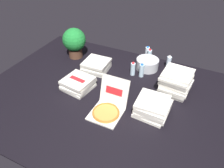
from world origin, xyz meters
TOP-DOWN VIEW (x-y plane):
  - ground_plane at (0.00, 0.00)m, footprint 3.20×2.40m
  - open_pizza_box at (0.16, -0.23)m, footprint 0.35×0.46m
  - pizza_stack_center_near at (-0.40, 0.48)m, footprint 0.39×0.39m
  - pizza_stack_center_far at (0.77, 0.48)m, footprint 0.40×0.40m
  - pizza_stack_right_far at (0.63, -0.03)m, footprint 0.39×0.38m
  - pizza_stack_left_far at (-0.40, -0.01)m, footprint 0.40×0.40m
  - ice_bucket at (0.27, 0.84)m, footprint 0.33×0.33m
  - water_bottle_0 at (0.14, 0.60)m, footprint 0.07×0.07m
  - water_bottle_1 at (0.26, 0.61)m, footprint 0.07×0.07m
  - water_bottle_2 at (0.55, 0.99)m, footprint 0.07×0.07m
  - water_bottle_3 at (0.23, 1.07)m, footprint 0.07×0.07m
  - water_bottle_4 at (0.17, 1.13)m, footprint 0.07×0.07m
  - potted_plant at (-0.89, 0.68)m, footprint 0.36×0.36m

SIDE VIEW (x-z plane):
  - ground_plane at x=0.00m, z-range -0.02..0.00m
  - open_pizza_box at x=0.16m, z-range -0.11..0.24m
  - pizza_stack_center_near at x=-0.40m, z-range 0.00..0.15m
  - pizza_stack_left_far at x=-0.40m, z-range 0.00..0.15m
  - ice_bucket at x=0.27m, z-range 0.00..0.15m
  - pizza_stack_right_far at x=0.63m, z-range 0.00..0.18m
  - water_bottle_0 at x=0.14m, z-range -0.01..0.20m
  - water_bottle_1 at x=0.26m, z-range -0.01..0.20m
  - water_bottle_2 at x=0.55m, z-range -0.01..0.20m
  - water_bottle_3 at x=0.23m, z-range -0.01..0.20m
  - water_bottle_4 at x=0.17m, z-range -0.01..0.20m
  - pizza_stack_center_far at x=0.77m, z-range 0.00..0.30m
  - potted_plant at x=-0.89m, z-range 0.03..0.51m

